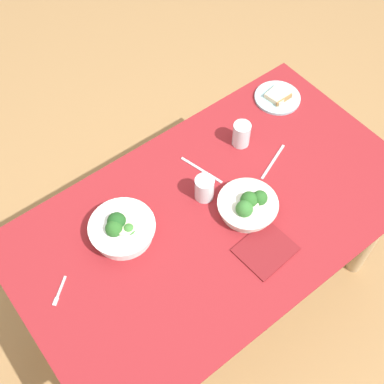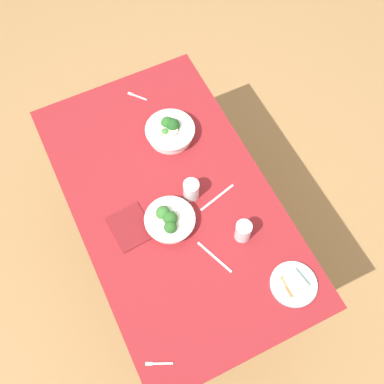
% 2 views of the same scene
% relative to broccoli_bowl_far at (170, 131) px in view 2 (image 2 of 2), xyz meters
% --- Properties ---
extents(ground_plane, '(6.00, 6.00, 0.00)m').
position_rel_broccoli_bowl_far_xyz_m(ground_plane, '(0.31, -0.13, -0.76)').
color(ground_plane, '#9E7547').
extents(dining_table, '(1.47, 0.85, 0.72)m').
position_rel_broccoli_bowl_far_xyz_m(dining_table, '(0.31, -0.13, -0.15)').
color(dining_table, maroon).
rests_on(dining_table, ground_plane).
extents(broccoli_bowl_far, '(0.23, 0.23, 0.10)m').
position_rel_broccoli_bowl_far_xyz_m(broccoli_bowl_far, '(0.00, 0.00, 0.00)').
color(broccoli_bowl_far, white).
rests_on(broccoli_bowl_far, dining_table).
extents(broccoli_bowl_near, '(0.22, 0.22, 0.09)m').
position_rel_broccoli_bowl_far_xyz_m(broccoli_bowl_near, '(0.41, -0.19, -0.00)').
color(broccoli_bowl_near, silver).
rests_on(broccoli_bowl_near, dining_table).
extents(bread_side_plate, '(0.19, 0.19, 0.03)m').
position_rel_broccoli_bowl_far_xyz_m(bread_side_plate, '(0.87, 0.14, -0.03)').
color(bread_side_plate, '#99C6D1').
rests_on(bread_side_plate, dining_table).
extents(water_glass_center, '(0.07, 0.07, 0.10)m').
position_rel_broccoli_bowl_far_xyz_m(water_glass_center, '(0.32, -0.05, 0.01)').
color(water_glass_center, silver).
rests_on(water_glass_center, dining_table).
extents(water_glass_side, '(0.07, 0.07, 0.10)m').
position_rel_broccoli_bowl_far_xyz_m(water_glass_side, '(0.59, 0.06, 0.01)').
color(water_glass_side, silver).
rests_on(water_glass_side, dining_table).
extents(fork_by_far_bowl, '(0.09, 0.07, 0.00)m').
position_rel_broccoli_bowl_far_xyz_m(fork_by_far_bowl, '(-0.28, -0.05, -0.04)').
color(fork_by_far_bowl, '#B7B7BC').
rests_on(fork_by_far_bowl, dining_table).
extents(fork_by_near_bowl, '(0.05, 0.10, 0.00)m').
position_rel_broccoli_bowl_far_xyz_m(fork_by_near_bowl, '(0.91, -0.48, -0.04)').
color(fork_by_near_bowl, '#B7B7BC').
rests_on(fork_by_near_bowl, dining_table).
extents(table_knife_left, '(0.18, 0.08, 0.00)m').
position_rel_broccoli_bowl_far_xyz_m(table_knife_left, '(0.63, -0.09, -0.04)').
color(table_knife_left, '#B7B7BC').
rests_on(table_knife_left, dining_table).
extents(table_knife_right, '(0.06, 0.19, 0.00)m').
position_rel_broccoli_bowl_far_xyz_m(table_knife_right, '(0.39, 0.05, -0.04)').
color(table_knife_right, '#B7B7BC').
rests_on(table_knife_right, dining_table).
extents(napkin_folded_upper, '(0.20, 0.17, 0.01)m').
position_rel_broccoli_bowl_far_xyz_m(napkin_folded_upper, '(0.35, -0.35, -0.03)').
color(napkin_folded_upper, maroon).
rests_on(napkin_folded_upper, dining_table).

